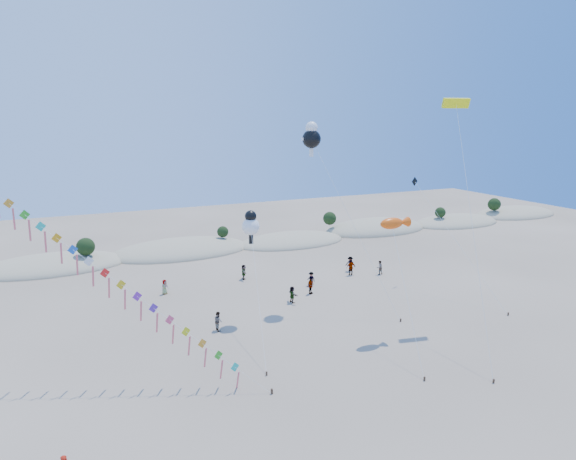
{
  "coord_description": "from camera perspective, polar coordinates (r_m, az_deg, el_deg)",
  "views": [
    {
      "loc": [
        -12.63,
        -18.79,
        17.49
      ],
      "look_at": [
        2.05,
        14.0,
        9.36
      ],
      "focal_mm": 30.0,
      "sensor_mm": 36.0,
      "label": 1
    }
  ],
  "objects": [
    {
      "name": "ground",
      "position": [
        28.61,
        8.54,
        -25.1
      ],
      "size": [
        160.0,
        160.0,
        0.0
      ],
      "primitive_type": "plane",
      "color": "#806C58",
      "rests_on": "ground"
    },
    {
      "name": "dune_ridge",
      "position": [
        67.64,
        -11.64,
        -2.4
      ],
      "size": [
        145.3,
        11.49,
        5.57
      ],
      "color": "gray",
      "rests_on": "ground"
    },
    {
      "name": "kite_train",
      "position": [
        36.01,
        -27.1,
        0.13
      ],
      "size": [
        24.54,
        16.77,
        20.51
      ],
      "color": "#3F2D1E",
      "rests_on": "ground"
    },
    {
      "name": "fish_kite",
      "position": [
        40.03,
        12.54,
        0.77
      ],
      "size": [
        4.06,
        8.29,
        9.89
      ],
      "color": "#3F2D1E",
      "rests_on": "ground"
    },
    {
      "name": "cartoon_kite_low",
      "position": [
        42.36,
        -4.43,
        0.66
      ],
      "size": [
        3.52,
        11.16,
        9.91
      ],
      "color": "#3F2D1E",
      "rests_on": "ground"
    },
    {
      "name": "cartoon_kite_high",
      "position": [
        46.13,
        2.82,
        10.97
      ],
      "size": [
        5.78,
        9.59,
        17.49
      ],
      "color": "#3F2D1E",
      "rests_on": "ground"
    },
    {
      "name": "parafoil_kite",
      "position": [
        45.06,
        19.34,
        13.63
      ],
      "size": [
        7.04,
        12.33,
        19.47
      ],
      "color": "#3F2D1E",
      "rests_on": "ground"
    },
    {
      "name": "dark_kite",
      "position": [
        52.94,
        17.35,
        1.75
      ],
      "size": [
        1.71,
        13.14,
        11.53
      ],
      "color": "#3F2D1E",
      "rests_on": "ground"
    },
    {
      "name": "beachgoers",
      "position": [
        52.18,
        1.35,
        -5.84
      ],
      "size": [
        24.96,
        13.29,
        1.86
      ],
      "color": "slate",
      "rests_on": "ground"
    }
  ]
}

